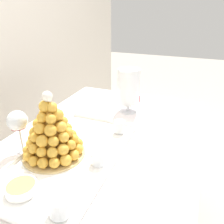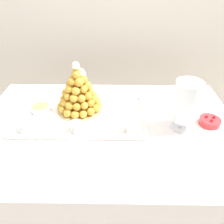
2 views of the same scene
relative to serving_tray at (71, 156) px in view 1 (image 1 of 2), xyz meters
name	(u,v)px [view 1 (image 1 of 2)]	position (x,y,z in m)	size (l,w,h in m)	color
buffet_table	(101,162)	(0.14, -0.06, -0.11)	(1.32, 0.84, 0.77)	brown
serving_tray	(71,156)	(0.00, 0.00, 0.00)	(0.66, 0.36, 0.02)	white
croquembouche	(52,132)	(-0.01, 0.07, 0.10)	(0.25, 0.25, 0.27)	tan
dessert_cup_left	(60,206)	(-0.25, -0.11, 0.03)	(0.06, 0.06, 0.06)	silver
dessert_cup_mid_left	(98,158)	(0.00, -0.12, 0.03)	(0.06, 0.06, 0.05)	silver
dessert_cup_centre	(119,127)	(0.25, -0.11, 0.03)	(0.05, 0.05, 0.06)	silver
creme_brulee_ramekin	(21,188)	(-0.22, 0.05, 0.02)	(0.10, 0.10, 0.03)	white
macaron_goblet	(129,87)	(0.50, -0.08, 0.14)	(0.12, 0.12, 0.25)	white
fruit_tart_plate	(132,100)	(0.65, -0.06, 0.01)	(0.20, 0.20, 0.05)	white
wine_glass	(18,122)	(-0.03, 0.22, 0.13)	(0.08, 0.08, 0.18)	silver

